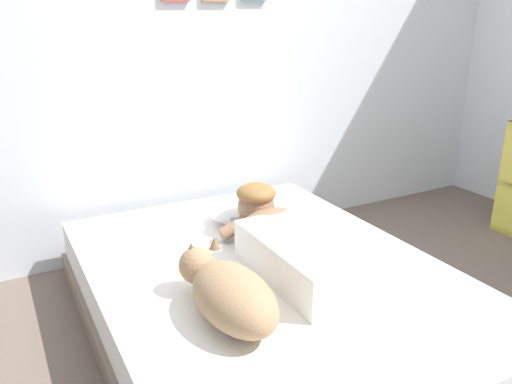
# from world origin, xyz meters

# --- Properties ---
(ground_plane) EXTENTS (12.81, 12.81, 0.00)m
(ground_plane) POSITION_xyz_m (0.00, 0.00, 0.00)
(ground_plane) COLOR #66564C
(back_wall) EXTENTS (4.41, 0.12, 2.50)m
(back_wall) POSITION_xyz_m (-0.00, 1.36, 1.25)
(back_wall) COLOR silver
(back_wall) RESTS_ON ground
(bed) EXTENTS (1.51, 2.02, 0.33)m
(bed) POSITION_xyz_m (-0.26, 0.22, 0.16)
(bed) COLOR #726051
(bed) RESTS_ON ground
(pillow) EXTENTS (0.52, 0.32, 0.11)m
(pillow) POSITION_xyz_m (-0.04, 0.76, 0.38)
(pillow) COLOR white
(pillow) RESTS_ON bed
(person_lying) EXTENTS (0.43, 0.92, 0.27)m
(person_lying) POSITION_xyz_m (-0.13, 0.22, 0.43)
(person_lying) COLOR white
(person_lying) RESTS_ON bed
(dog) EXTENTS (0.26, 0.57, 0.21)m
(dog) POSITION_xyz_m (-0.58, -0.05, 0.43)
(dog) COLOR #9E7A56
(dog) RESTS_ON bed
(coffee_cup) EXTENTS (0.12, 0.09, 0.07)m
(coffee_cup) POSITION_xyz_m (-0.19, 0.64, 0.36)
(coffee_cup) COLOR teal
(coffee_cup) RESTS_ON bed
(cell_phone) EXTENTS (0.07, 0.14, 0.01)m
(cell_phone) POSITION_xyz_m (-0.31, -0.14, 0.33)
(cell_phone) COLOR black
(cell_phone) RESTS_ON bed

